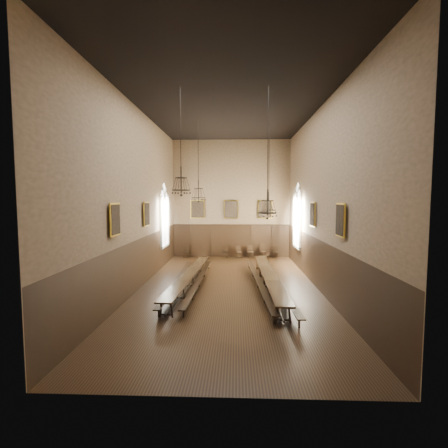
# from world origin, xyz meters

# --- Properties ---
(floor) EXTENTS (9.00, 18.00, 0.02)m
(floor) POSITION_xyz_m (0.00, 0.00, -0.01)
(floor) COLOR black
(floor) RESTS_ON ground
(ceiling) EXTENTS (9.00, 18.00, 0.02)m
(ceiling) POSITION_xyz_m (0.00, 0.00, 9.01)
(ceiling) COLOR black
(ceiling) RESTS_ON ground
(wall_back) EXTENTS (9.00, 0.02, 9.00)m
(wall_back) POSITION_xyz_m (0.00, 9.01, 4.50)
(wall_back) COLOR #896E54
(wall_back) RESTS_ON ground
(wall_front) EXTENTS (9.00, 0.02, 9.00)m
(wall_front) POSITION_xyz_m (0.00, -9.01, 4.50)
(wall_front) COLOR #896E54
(wall_front) RESTS_ON ground
(wall_left) EXTENTS (0.02, 18.00, 9.00)m
(wall_left) POSITION_xyz_m (-4.51, 0.00, 4.50)
(wall_left) COLOR #896E54
(wall_left) RESTS_ON ground
(wall_right) EXTENTS (0.02, 18.00, 9.00)m
(wall_right) POSITION_xyz_m (4.51, 0.00, 4.50)
(wall_right) COLOR #896E54
(wall_right) RESTS_ON ground
(wainscot_panelling) EXTENTS (9.00, 18.00, 2.50)m
(wainscot_panelling) POSITION_xyz_m (0.00, 0.00, 1.25)
(wainscot_panelling) COLOR black
(wainscot_panelling) RESTS_ON floor
(table_left) EXTENTS (1.25, 9.32, 0.73)m
(table_left) POSITION_xyz_m (-2.00, 0.08, 0.36)
(table_left) COLOR black
(table_left) RESTS_ON floor
(table_right) EXTENTS (0.85, 9.97, 0.78)m
(table_right) POSITION_xyz_m (2.04, -0.01, 0.39)
(table_right) COLOR black
(table_right) RESTS_ON floor
(bench_left_outer) EXTENTS (0.37, 9.28, 0.42)m
(bench_left_outer) POSITION_xyz_m (-2.61, 0.19, 0.27)
(bench_left_outer) COLOR black
(bench_left_outer) RESTS_ON floor
(bench_left_inner) EXTENTS (0.52, 9.37, 0.42)m
(bench_left_inner) POSITION_xyz_m (-1.50, 0.21, 0.27)
(bench_left_inner) COLOR black
(bench_left_inner) RESTS_ON floor
(bench_right_inner) EXTENTS (0.88, 10.32, 0.46)m
(bench_right_inner) POSITION_xyz_m (1.50, 0.11, 0.30)
(bench_right_inner) COLOR black
(bench_right_inner) RESTS_ON floor
(bench_right_outer) EXTENTS (0.62, 10.16, 0.46)m
(bench_right_outer) POSITION_xyz_m (2.45, -0.25, 0.29)
(bench_right_outer) COLOR black
(bench_right_outer) RESTS_ON floor
(chair_0) EXTENTS (0.45, 0.45, 0.86)m
(chair_0) POSITION_xyz_m (-3.45, 8.53, 0.26)
(chair_0) COLOR black
(chair_0) RESTS_ON floor
(chair_3) EXTENTS (0.49, 0.49, 0.89)m
(chair_3) POSITION_xyz_m (-0.47, 8.59, 0.27)
(chair_3) COLOR black
(chair_3) RESTS_ON floor
(chair_4) EXTENTS (0.49, 0.49, 0.86)m
(chair_4) POSITION_xyz_m (0.59, 8.60, 0.26)
(chair_4) COLOR black
(chair_4) RESTS_ON floor
(chair_5) EXTENTS (0.48, 0.48, 0.92)m
(chair_5) POSITION_xyz_m (1.47, 8.56, 0.28)
(chair_5) COLOR black
(chair_5) RESTS_ON floor
(chair_6) EXTENTS (0.48, 0.48, 1.03)m
(chair_6) POSITION_xyz_m (2.43, 8.52, 0.31)
(chair_6) COLOR black
(chair_6) RESTS_ON floor
(chair_7) EXTENTS (0.47, 0.47, 0.96)m
(chair_7) POSITION_xyz_m (3.40, 8.49, 0.29)
(chair_7) COLOR black
(chair_7) RESTS_ON floor
(chandelier_back_left) EXTENTS (0.82, 0.82, 4.57)m
(chandelier_back_left) POSITION_xyz_m (-1.79, 2.65, 4.88)
(chandelier_back_left) COLOR black
(chandelier_back_left) RESTS_ON ceiling
(chandelier_back_right) EXTENTS (0.84, 0.84, 5.30)m
(chandelier_back_right) POSITION_xyz_m (2.27, 2.91, 4.21)
(chandelier_back_right) COLOR black
(chandelier_back_right) RESTS_ON ceiling
(chandelier_front_left) EXTENTS (0.78, 0.78, 4.27)m
(chandelier_front_left) POSITION_xyz_m (-1.88, -2.71, 5.18)
(chandelier_front_left) COLOR black
(chandelier_front_left) RESTS_ON ceiling
(chandelier_front_right) EXTENTS (0.78, 0.78, 5.21)m
(chandelier_front_right) POSITION_xyz_m (1.66, -2.71, 4.32)
(chandelier_front_right) COLOR black
(chandelier_front_right) RESTS_ON ceiling
(portrait_back_0) EXTENTS (1.10, 0.12, 1.40)m
(portrait_back_0) POSITION_xyz_m (-2.60, 8.88, 3.70)
(portrait_back_0) COLOR gold
(portrait_back_0) RESTS_ON wall_back
(portrait_back_1) EXTENTS (1.10, 0.12, 1.40)m
(portrait_back_1) POSITION_xyz_m (0.00, 8.88, 3.70)
(portrait_back_1) COLOR gold
(portrait_back_1) RESTS_ON wall_back
(portrait_back_2) EXTENTS (1.10, 0.12, 1.40)m
(portrait_back_2) POSITION_xyz_m (2.60, 8.88, 3.70)
(portrait_back_2) COLOR gold
(portrait_back_2) RESTS_ON wall_back
(portrait_left_0) EXTENTS (0.12, 1.00, 1.30)m
(portrait_left_0) POSITION_xyz_m (-4.38, 1.00, 3.70)
(portrait_left_0) COLOR gold
(portrait_left_0) RESTS_ON wall_left
(portrait_left_1) EXTENTS (0.12, 1.00, 1.30)m
(portrait_left_1) POSITION_xyz_m (-4.38, -3.50, 3.70)
(portrait_left_1) COLOR gold
(portrait_left_1) RESTS_ON wall_left
(portrait_right_0) EXTENTS (0.12, 1.00, 1.30)m
(portrait_right_0) POSITION_xyz_m (4.38, 1.00, 3.70)
(portrait_right_0) COLOR gold
(portrait_right_0) RESTS_ON wall_right
(portrait_right_1) EXTENTS (0.12, 1.00, 1.30)m
(portrait_right_1) POSITION_xyz_m (4.38, -3.50, 3.70)
(portrait_right_1) COLOR gold
(portrait_right_1) RESTS_ON wall_right
(window_right) EXTENTS (0.20, 2.20, 4.60)m
(window_right) POSITION_xyz_m (4.43, 5.50, 3.40)
(window_right) COLOR white
(window_right) RESTS_ON wall_right
(window_left) EXTENTS (0.20, 2.20, 4.60)m
(window_left) POSITION_xyz_m (-4.43, 5.50, 3.40)
(window_left) COLOR white
(window_left) RESTS_ON wall_left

